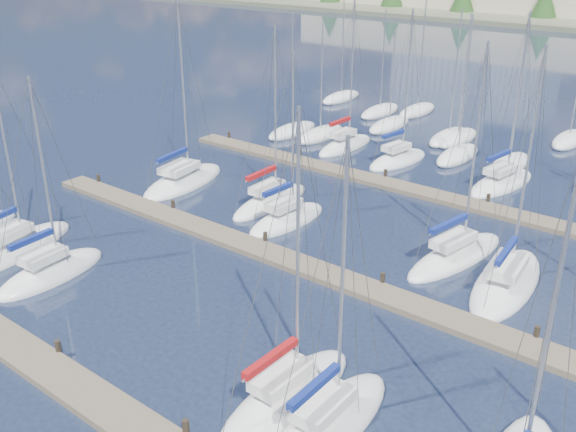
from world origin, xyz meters
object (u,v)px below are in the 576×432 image
Objects in this scene: sailboat_b at (14,249)px; sailboat_i at (270,201)px; sailboat_j at (287,220)px; sailboat_d at (287,395)px; sailboat_k at (455,256)px; sailboat_l at (506,282)px; sailboat_o at (398,160)px; sailboat_c at (51,273)px; sailboat_n at (345,145)px; sailboat_p at (501,183)px; sailboat_h at (183,181)px; sailboat_e at (328,424)px.

sailboat_b is 16.41m from sailboat_i.
sailboat_j is 17.07m from sailboat_d.
sailboat_k is 3.58m from sailboat_l.
sailboat_o is 28.81m from sailboat_c.
sailboat_o is at bearing 74.47° from sailboat_c.
sailboat_l is at bearing -35.98° from sailboat_o.
sailboat_b is 0.90× the size of sailboat_n.
sailboat_p is 0.93× the size of sailboat_h.
sailboat_i is at bearing 51.65° from sailboat_b.
sailboat_c is at bearing -110.13° from sailboat_j.
sailboat_d is (2.28, -28.37, 0.00)m from sailboat_p.
sailboat_k is at bearing -6.06° from sailboat_h.
sailboat_b is 22.67m from sailboat_e.
sailboat_h is 1.11× the size of sailboat_i.
sailboat_d is (20.45, -0.29, 0.01)m from sailboat_b.
sailboat_h is (-18.70, -14.21, -0.01)m from sailboat_p.
sailboat_b is 33.44m from sailboat_p.
sailboat_n reaches higher than sailboat_o.
sailboat_b is 20.45m from sailboat_d.
sailboat_j is at bearing 129.34° from sailboat_d.
sailboat_b reaches higher than sailboat_j.
sailboat_j is 10.86m from sailboat_k.
sailboat_l is at bearing -35.21° from sailboat_n.
sailboat_b is 13.88m from sailboat_h.
sailboat_o is 31.47m from sailboat_e.
sailboat_p is 0.99× the size of sailboat_l.
sailboat_e is 0.93× the size of sailboat_k.
sailboat_e is at bearing -5.72° from sailboat_c.
sailboat_p reaches higher than sailboat_o.
sailboat_c is (-18.49, 0.32, -0.00)m from sailboat_e.
sailboat_n is 1.04× the size of sailboat_i.
sailboat_k is (10.97, -12.92, -0.01)m from sailboat_o.
sailboat_i is at bearing 134.77° from sailboat_e.
sailboat_e is 0.92× the size of sailboat_n.
sailboat_j is at bearing -159.61° from sailboat_k.
sailboat_d reaches higher than sailboat_j.
sailboat_c is (-16.28, -0.01, -0.00)m from sailboat_d.
sailboat_c is at bearing -107.69° from sailboat_p.
sailboat_l is at bearing -9.23° from sailboat_h.
sailboat_e is at bearing -100.74° from sailboat_l.
sailboat_c is (4.70, -14.17, 0.01)m from sailboat_h.
sailboat_h reaches higher than sailboat_i.
sailboat_e is 0.91× the size of sailboat_l.
sailboat_o is at bearing 77.63° from sailboat_i.
sailboat_e is 0.95× the size of sailboat_i.
sailboat_p is (8.60, 0.08, -0.01)m from sailboat_o.
sailboat_o reaches higher than sailboat_j.
sailboat_n is (-14.09, 0.48, 0.01)m from sailboat_p.
sailboat_k reaches higher than sailboat_j.
sailboat_j is 0.89× the size of sailboat_p.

